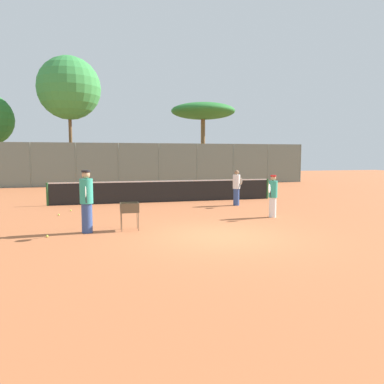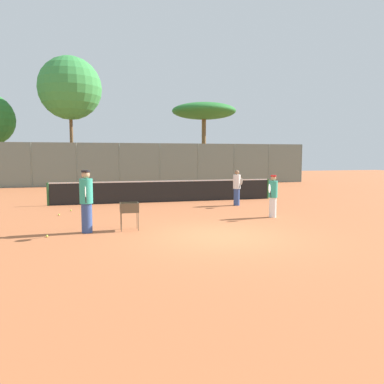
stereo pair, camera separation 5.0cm
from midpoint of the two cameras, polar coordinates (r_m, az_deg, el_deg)
The scene contains 15 objects.
ground_plane at distance 10.83m, azimuth 4.46°, elevation -6.78°, with size 80.00×80.00×0.00m, color #B26038.
tennis_net at distance 18.66m, azimuth -3.89°, elevation 0.19°, with size 11.18×0.10×1.07m.
back_fence at distance 29.34m, azimuth -7.92°, elevation 4.22°, with size 28.20×0.08×3.26m.
tree_1 at distance 32.07m, azimuth -18.06°, elevation 14.79°, with size 4.92×4.92×10.05m.
tree_2 at distance 34.94m, azimuth 1.87°, elevation 12.12°, with size 5.84×5.84×7.07m.
player_white_outfit at distance 11.60m, azimuth -15.68°, elevation -1.26°, with size 0.39×0.95×1.88m.
player_red_cap at distance 14.30m, azimuth 12.33°, elevation -0.51°, with size 0.65×0.71×1.59m.
player_yellow_shirt at distance 17.42m, azimuth 6.93°, elevation 0.72°, with size 0.34×0.89×1.64m.
ball_cart at distance 11.75m, azimuth -9.43°, elevation -2.70°, with size 0.56×0.41×0.86m.
tennis_ball_0 at distance 17.68m, azimuth -15.56°, elevation -2.02°, with size 0.07×0.07×0.07m, color #D1E54C.
tennis_ball_1 at distance 16.40m, azimuth -17.87°, elevation -2.67°, with size 0.07×0.07×0.07m, color #D1E54C.
tennis_ball_2 at distance 15.36m, azimuth -19.52°, elevation -3.28°, with size 0.07×0.07×0.07m, color #D1E54C.
tennis_ball_3 at distance 11.45m, azimuth -21.11°, elevation -6.29°, with size 0.07×0.07×0.07m, color #D1E54C.
tennis_ball_4 at distance 16.43m, azimuth -8.44°, elevation -2.44°, with size 0.07×0.07×0.07m, color #D1E54C.
parked_car at distance 31.95m, azimuth -2.17°, elevation 2.64°, with size 4.20×1.70×1.60m.
Camera 2 is at (-3.47, -9.99, 2.32)m, focal length 35.00 mm.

